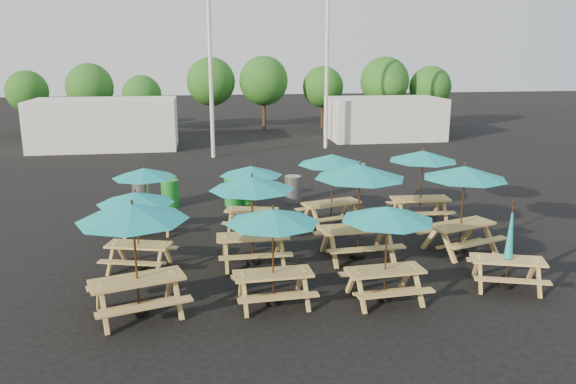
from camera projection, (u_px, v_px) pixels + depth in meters
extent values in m
plane|color=black|center=(296.00, 241.00, 16.43)|extent=(120.00, 120.00, 0.00)
cube|color=tan|center=(137.00, 280.00, 11.60)|extent=(2.03, 1.25, 0.06)
cube|color=tan|center=(145.00, 307.00, 11.06)|extent=(1.90, 0.79, 0.04)
cube|color=tan|center=(132.00, 282.00, 12.28)|extent=(1.90, 0.79, 0.04)
cylinder|color=black|center=(139.00, 312.00, 11.77)|extent=(0.38, 0.38, 0.11)
cylinder|color=brown|center=(136.00, 260.00, 11.49)|extent=(0.05, 0.05, 2.43)
cone|color=teal|center=(132.00, 212.00, 11.25)|extent=(2.81, 2.81, 0.34)
cube|color=tan|center=(139.00, 245.00, 14.09)|extent=(1.71, 1.05, 0.05)
cube|color=tan|center=(130.00, 263.00, 13.59)|extent=(1.60, 0.67, 0.04)
cube|color=tan|center=(148.00, 247.00, 14.72)|extent=(1.60, 0.67, 0.04)
cylinder|color=black|center=(140.00, 268.00, 14.24)|extent=(0.32, 0.32, 0.09)
cylinder|color=brown|center=(138.00, 231.00, 14.00)|extent=(0.04, 0.04, 2.04)
cone|color=teal|center=(136.00, 198.00, 13.80)|extent=(2.36, 2.36, 0.28)
cube|color=tan|center=(147.00, 212.00, 16.96)|extent=(1.61, 0.65, 0.05)
cube|color=tan|center=(145.00, 226.00, 16.45)|extent=(1.60, 0.25, 0.04)
cube|color=tan|center=(149.00, 215.00, 17.58)|extent=(1.60, 0.25, 0.04)
cylinder|color=black|center=(148.00, 232.00, 17.10)|extent=(0.32, 0.32, 0.09)
cylinder|color=brown|center=(146.00, 201.00, 16.87)|extent=(0.04, 0.04, 2.04)
cone|color=teal|center=(144.00, 173.00, 16.66)|extent=(1.94, 1.94, 0.28)
cube|color=tan|center=(273.00, 274.00, 12.13)|extent=(1.73, 0.74, 0.06)
cube|color=tan|center=(279.00, 297.00, 11.60)|extent=(1.71, 0.32, 0.04)
cube|color=tan|center=(268.00, 275.00, 12.79)|extent=(1.71, 0.32, 0.04)
cylinder|color=black|center=(273.00, 302.00, 12.29)|extent=(0.34, 0.34, 0.09)
cylinder|color=brown|center=(273.00, 257.00, 12.04)|extent=(0.04, 0.04, 2.18)
cone|color=teal|center=(273.00, 216.00, 11.82)|extent=(2.12, 2.12, 0.30)
cube|color=tan|center=(253.00, 236.00, 14.44)|extent=(1.84, 0.73, 0.06)
cube|color=tan|center=(256.00, 256.00, 13.86)|extent=(1.84, 0.28, 0.04)
cube|color=tan|center=(250.00, 239.00, 15.15)|extent=(1.84, 0.28, 0.04)
cylinder|color=black|center=(253.00, 262.00, 14.61)|extent=(0.37, 0.37, 0.10)
cylinder|color=brown|center=(253.00, 221.00, 14.34)|extent=(0.04, 0.04, 2.34)
cone|color=teal|center=(252.00, 183.00, 14.10)|extent=(2.21, 2.21, 0.33)
cube|color=tan|center=(252.00, 210.00, 17.20)|extent=(1.71, 1.02, 0.05)
cube|color=tan|center=(249.00, 224.00, 16.70)|extent=(1.61, 0.63, 0.04)
cube|color=tan|center=(255.00, 213.00, 17.84)|extent=(1.61, 0.63, 0.04)
cylinder|color=black|center=(252.00, 229.00, 17.35)|extent=(0.32, 0.32, 0.09)
cylinder|color=brown|center=(252.00, 198.00, 17.12)|extent=(0.04, 0.04, 2.05)
cone|color=teal|center=(251.00, 171.00, 16.91)|extent=(2.34, 2.34, 0.29)
cube|color=tan|center=(385.00, 270.00, 12.32)|extent=(1.74, 0.78, 0.06)
cube|color=tan|center=(396.00, 293.00, 11.79)|extent=(1.72, 0.35, 0.04)
cube|color=tan|center=(374.00, 272.00, 12.98)|extent=(1.72, 0.35, 0.04)
cylinder|color=black|center=(384.00, 298.00, 12.48)|extent=(0.34, 0.34, 0.09)
cylinder|color=brown|center=(386.00, 254.00, 12.23)|extent=(0.04, 0.04, 2.18)
cone|color=teal|center=(388.00, 213.00, 12.00)|extent=(2.16, 2.16, 0.30)
cube|color=tan|center=(358.00, 228.00, 14.87)|extent=(2.06, 0.90, 0.07)
cube|color=tan|center=(367.00, 249.00, 14.25)|extent=(2.03, 0.40, 0.04)
cube|color=tan|center=(349.00, 231.00, 15.65)|extent=(2.03, 0.40, 0.04)
cylinder|color=black|center=(357.00, 255.00, 15.06)|extent=(0.40, 0.40, 0.11)
cylinder|color=brown|center=(359.00, 211.00, 14.76)|extent=(0.05, 0.05, 2.57)
cone|color=teal|center=(360.00, 171.00, 14.50)|extent=(2.54, 2.54, 0.36)
cube|color=tan|center=(331.00, 203.00, 17.68)|extent=(1.94, 1.17, 0.06)
cube|color=tan|center=(342.00, 217.00, 17.16)|extent=(1.82, 0.73, 0.04)
cube|color=tan|center=(321.00, 207.00, 18.34)|extent=(1.82, 0.73, 0.04)
cylinder|color=black|center=(331.00, 224.00, 17.85)|extent=(0.36, 0.36, 0.10)
cylinder|color=brown|center=(332.00, 190.00, 17.58)|extent=(0.04, 0.04, 2.33)
cone|color=teal|center=(332.00, 159.00, 17.34)|extent=(2.66, 2.66, 0.32)
cube|color=tan|center=(508.00, 260.00, 13.01)|extent=(1.76, 1.13, 0.05)
cube|color=tan|center=(512.00, 281.00, 12.50)|extent=(1.63, 0.74, 0.04)
cube|color=tan|center=(502.00, 261.00, 13.65)|extent=(1.63, 0.74, 0.04)
cylinder|color=black|center=(505.00, 285.00, 13.16)|extent=(0.33, 0.33, 0.09)
cylinder|color=brown|center=(509.00, 245.00, 12.92)|extent=(0.04, 0.04, 2.10)
cone|color=teal|center=(511.00, 230.00, 12.83)|extent=(0.20, 0.20, 1.37)
cube|color=tan|center=(461.00, 224.00, 15.35)|extent=(2.04, 1.30, 0.06)
cube|color=tan|center=(479.00, 242.00, 14.82)|extent=(1.89, 0.85, 0.04)
cube|color=tan|center=(442.00, 228.00, 16.02)|extent=(1.89, 0.85, 0.04)
cylinder|color=black|center=(459.00, 250.00, 15.52)|extent=(0.38, 0.38, 0.11)
cylinder|color=brown|center=(462.00, 209.00, 15.24)|extent=(0.05, 0.05, 2.43)
cone|color=teal|center=(465.00, 172.00, 15.00)|extent=(2.86, 2.86, 0.34)
cube|color=tan|center=(420.00, 199.00, 18.15)|extent=(1.89, 0.84, 0.06)
cube|color=tan|center=(427.00, 213.00, 17.57)|extent=(1.86, 0.38, 0.04)
cube|color=tan|center=(413.00, 202.00, 18.88)|extent=(1.86, 0.38, 0.04)
cylinder|color=black|center=(419.00, 220.00, 18.32)|extent=(0.37, 0.37, 0.10)
cylinder|color=brown|center=(421.00, 186.00, 18.05)|extent=(0.05, 0.05, 2.36)
cone|color=teal|center=(423.00, 156.00, 17.81)|extent=(2.33, 2.33, 0.33)
cylinder|color=gray|center=(141.00, 195.00, 19.77)|extent=(0.61, 0.61, 0.98)
cylinder|color=#177F25|center=(170.00, 193.00, 19.95)|extent=(0.61, 0.61, 0.98)
cylinder|color=#177F25|center=(233.00, 192.00, 20.16)|extent=(0.61, 0.61, 0.98)
cylinder|color=#177F25|center=(246.00, 190.00, 20.45)|extent=(0.61, 0.61, 0.98)
cylinder|color=gray|center=(293.00, 189.00, 20.55)|extent=(0.61, 0.61, 0.98)
cylinder|color=silver|center=(210.00, 40.00, 28.10)|extent=(0.20, 0.20, 12.00)
cylinder|color=silver|center=(327.00, 41.00, 31.01)|extent=(0.20, 0.20, 12.00)
cube|color=silver|center=(105.00, 124.00, 32.13)|extent=(8.00, 4.00, 2.80)
cube|color=silver|center=(384.00, 118.00, 35.70)|extent=(7.00, 4.00, 2.60)
cylinder|color=#382314|center=(30.00, 119.00, 38.26)|extent=(0.24, 0.24, 1.92)
sphere|color=#1E5919|center=(27.00, 91.00, 37.81)|extent=(2.80, 2.80, 2.80)
cylinder|color=#382314|center=(92.00, 119.00, 37.60)|extent=(0.24, 0.24, 2.14)
sphere|color=#1E5919|center=(90.00, 87.00, 37.10)|extent=(3.11, 3.11, 3.11)
cylinder|color=#382314|center=(144.00, 121.00, 37.92)|extent=(0.24, 0.24, 1.78)
sphere|color=#1E5919|center=(142.00, 95.00, 37.50)|extent=(2.59, 2.59, 2.59)
cylinder|color=#382314|center=(212.00, 114.00, 39.58)|extent=(0.24, 0.24, 2.31)
sphere|color=#1E5919|center=(211.00, 82.00, 39.04)|extent=(3.36, 3.36, 3.36)
cylinder|color=#382314|center=(264.00, 114.00, 39.69)|extent=(0.24, 0.24, 2.35)
sphere|color=#1E5919|center=(264.00, 81.00, 39.14)|extent=(3.41, 3.41, 3.41)
cylinder|color=#382314|center=(322.00, 114.00, 40.79)|extent=(0.24, 0.24, 2.02)
sphere|color=#1E5919|center=(323.00, 87.00, 40.32)|extent=(2.94, 2.94, 2.94)
cylinder|color=#382314|center=(383.00, 114.00, 39.66)|extent=(0.24, 0.24, 2.32)
sphere|color=#1E5919|center=(385.00, 81.00, 39.11)|extent=(3.38, 3.38, 3.38)
cylinder|color=#382314|center=(429.00, 115.00, 40.24)|extent=(0.24, 0.24, 2.03)
sphere|color=#1E5919|center=(430.00, 87.00, 39.76)|extent=(2.95, 2.95, 2.95)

